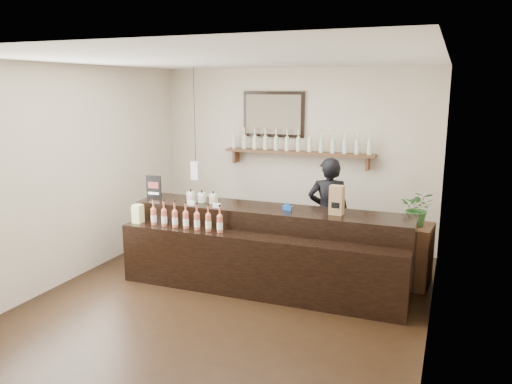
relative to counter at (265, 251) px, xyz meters
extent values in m
plane|color=black|center=(-0.23, -0.57, -0.47)|extent=(5.00, 5.00, 0.00)
plane|color=beige|center=(-0.23, 1.93, 0.93)|extent=(4.50, 0.00, 4.50)
plane|color=beige|center=(-0.23, -3.07, 0.93)|extent=(4.50, 0.00, 4.50)
plane|color=beige|center=(-2.48, -0.57, 0.93)|extent=(0.00, 5.00, 5.00)
plane|color=beige|center=(2.02, -0.57, 0.93)|extent=(0.00, 5.00, 5.00)
plane|color=white|center=(-0.23, -0.57, 2.33)|extent=(5.00, 5.00, 0.00)
cube|color=#57301E|center=(-0.13, 1.80, 1.03)|extent=(2.40, 0.25, 0.04)
cube|color=#57301E|center=(-1.21, 1.83, 0.91)|extent=(0.04, 0.20, 0.20)
cube|color=#57301E|center=(0.95, 1.83, 0.91)|extent=(0.04, 0.20, 0.20)
cube|color=black|center=(-0.58, 1.90, 1.61)|extent=(1.02, 0.04, 0.72)
cube|color=#42362B|center=(-0.58, 1.88, 1.61)|extent=(0.92, 0.01, 0.62)
cube|color=white|center=(-1.53, 1.03, 0.78)|extent=(0.12, 0.12, 0.28)
cylinder|color=black|center=(-1.53, 1.03, 1.62)|extent=(0.01, 0.01, 1.41)
cylinder|color=silver|center=(-1.23, 1.80, 1.15)|extent=(0.07, 0.07, 0.20)
cone|color=silver|center=(-1.23, 1.80, 1.28)|extent=(0.07, 0.07, 0.05)
cylinder|color=silver|center=(-1.23, 1.80, 1.34)|extent=(0.02, 0.02, 0.07)
cylinder|color=gold|center=(-1.23, 1.80, 1.39)|extent=(0.03, 0.03, 0.02)
cylinder|color=white|center=(-1.23, 1.80, 1.13)|extent=(0.07, 0.07, 0.09)
cylinder|color=silver|center=(-1.05, 1.80, 1.15)|extent=(0.07, 0.07, 0.20)
cone|color=silver|center=(-1.05, 1.80, 1.28)|extent=(0.07, 0.07, 0.05)
cylinder|color=silver|center=(-1.05, 1.80, 1.34)|extent=(0.02, 0.02, 0.07)
cylinder|color=gold|center=(-1.05, 1.80, 1.39)|extent=(0.03, 0.03, 0.02)
cylinder|color=white|center=(-1.05, 1.80, 1.13)|extent=(0.07, 0.07, 0.09)
cylinder|color=silver|center=(-0.87, 1.80, 1.15)|extent=(0.07, 0.07, 0.20)
cone|color=silver|center=(-0.87, 1.80, 1.28)|extent=(0.07, 0.07, 0.05)
cylinder|color=silver|center=(-0.87, 1.80, 1.34)|extent=(0.02, 0.02, 0.07)
cylinder|color=gold|center=(-0.87, 1.80, 1.39)|extent=(0.03, 0.03, 0.02)
cylinder|color=white|center=(-0.87, 1.80, 1.13)|extent=(0.07, 0.07, 0.09)
cylinder|color=silver|center=(-0.68, 1.80, 1.15)|extent=(0.07, 0.07, 0.20)
cone|color=silver|center=(-0.68, 1.80, 1.28)|extent=(0.07, 0.07, 0.05)
cylinder|color=silver|center=(-0.68, 1.80, 1.34)|extent=(0.02, 0.02, 0.07)
cylinder|color=gold|center=(-0.68, 1.80, 1.39)|extent=(0.03, 0.03, 0.02)
cylinder|color=white|center=(-0.68, 1.80, 1.13)|extent=(0.07, 0.07, 0.09)
cylinder|color=silver|center=(-0.50, 1.80, 1.15)|extent=(0.07, 0.07, 0.20)
cone|color=silver|center=(-0.50, 1.80, 1.28)|extent=(0.07, 0.07, 0.05)
cylinder|color=silver|center=(-0.50, 1.80, 1.34)|extent=(0.02, 0.02, 0.07)
cylinder|color=gold|center=(-0.50, 1.80, 1.39)|extent=(0.03, 0.03, 0.02)
cylinder|color=white|center=(-0.50, 1.80, 1.13)|extent=(0.07, 0.07, 0.09)
cylinder|color=silver|center=(-0.32, 1.80, 1.15)|extent=(0.07, 0.07, 0.20)
cone|color=silver|center=(-0.32, 1.80, 1.28)|extent=(0.07, 0.07, 0.05)
cylinder|color=silver|center=(-0.32, 1.80, 1.34)|extent=(0.02, 0.02, 0.07)
cylinder|color=gold|center=(-0.32, 1.80, 1.39)|extent=(0.03, 0.03, 0.02)
cylinder|color=white|center=(-0.32, 1.80, 1.13)|extent=(0.07, 0.07, 0.09)
cylinder|color=silver|center=(-0.13, 1.80, 1.15)|extent=(0.07, 0.07, 0.20)
cone|color=silver|center=(-0.13, 1.80, 1.28)|extent=(0.07, 0.07, 0.05)
cylinder|color=silver|center=(-0.13, 1.80, 1.34)|extent=(0.02, 0.02, 0.07)
cylinder|color=gold|center=(-0.13, 1.80, 1.39)|extent=(0.03, 0.03, 0.02)
cylinder|color=white|center=(-0.13, 1.80, 1.13)|extent=(0.07, 0.07, 0.09)
cylinder|color=silver|center=(0.05, 1.80, 1.15)|extent=(0.07, 0.07, 0.20)
cone|color=silver|center=(0.05, 1.80, 1.28)|extent=(0.07, 0.07, 0.05)
cylinder|color=silver|center=(0.05, 1.80, 1.34)|extent=(0.02, 0.02, 0.07)
cylinder|color=gold|center=(0.05, 1.80, 1.39)|extent=(0.03, 0.03, 0.02)
cylinder|color=white|center=(0.05, 1.80, 1.13)|extent=(0.07, 0.07, 0.09)
cylinder|color=silver|center=(0.23, 1.80, 1.15)|extent=(0.07, 0.07, 0.20)
cone|color=silver|center=(0.23, 1.80, 1.28)|extent=(0.07, 0.07, 0.05)
cylinder|color=silver|center=(0.23, 1.80, 1.34)|extent=(0.02, 0.02, 0.07)
cylinder|color=gold|center=(0.23, 1.80, 1.39)|extent=(0.03, 0.03, 0.02)
cylinder|color=white|center=(0.23, 1.80, 1.13)|extent=(0.07, 0.07, 0.09)
cylinder|color=silver|center=(0.42, 1.80, 1.15)|extent=(0.07, 0.07, 0.20)
cone|color=silver|center=(0.42, 1.80, 1.28)|extent=(0.07, 0.07, 0.05)
cylinder|color=silver|center=(0.42, 1.80, 1.34)|extent=(0.02, 0.02, 0.07)
cylinder|color=gold|center=(0.42, 1.80, 1.39)|extent=(0.03, 0.03, 0.02)
cylinder|color=white|center=(0.42, 1.80, 1.13)|extent=(0.07, 0.07, 0.09)
cylinder|color=silver|center=(0.60, 1.80, 1.15)|extent=(0.07, 0.07, 0.20)
cone|color=silver|center=(0.60, 1.80, 1.28)|extent=(0.07, 0.07, 0.05)
cylinder|color=silver|center=(0.60, 1.80, 1.34)|extent=(0.02, 0.02, 0.07)
cylinder|color=gold|center=(0.60, 1.80, 1.39)|extent=(0.03, 0.03, 0.02)
cylinder|color=white|center=(0.60, 1.80, 1.13)|extent=(0.07, 0.07, 0.09)
cylinder|color=silver|center=(0.78, 1.80, 1.15)|extent=(0.07, 0.07, 0.20)
cone|color=silver|center=(0.78, 1.80, 1.28)|extent=(0.07, 0.07, 0.05)
cylinder|color=silver|center=(0.78, 1.80, 1.34)|extent=(0.02, 0.02, 0.07)
cylinder|color=gold|center=(0.78, 1.80, 1.39)|extent=(0.03, 0.03, 0.02)
cylinder|color=white|center=(0.78, 1.80, 1.13)|extent=(0.07, 0.07, 0.09)
cylinder|color=silver|center=(0.97, 1.80, 1.15)|extent=(0.07, 0.07, 0.20)
cone|color=silver|center=(0.97, 1.80, 1.28)|extent=(0.07, 0.07, 0.05)
cylinder|color=silver|center=(0.97, 1.80, 1.34)|extent=(0.02, 0.02, 0.07)
cylinder|color=gold|center=(0.97, 1.80, 1.39)|extent=(0.03, 0.03, 0.02)
cylinder|color=white|center=(0.97, 1.80, 1.13)|extent=(0.07, 0.07, 0.09)
cube|color=black|center=(0.01, 0.13, 0.03)|extent=(3.60, 0.68, 1.00)
cube|color=black|center=(0.01, -0.34, -0.09)|extent=(3.59, 0.36, 0.76)
cube|color=white|center=(-1.00, -0.10, 0.56)|extent=(0.10, 0.04, 0.05)
cube|color=white|center=(-0.63, -0.10, 0.56)|extent=(0.10, 0.04, 0.05)
cube|color=#D7D985|center=(-1.66, -0.34, 0.35)|extent=(0.12, 0.12, 0.12)
cube|color=#D7D985|center=(-1.66, -0.34, 0.47)|extent=(0.12, 0.12, 0.12)
cube|color=silver|center=(-1.10, 0.08, 0.60)|extent=(0.08, 0.08, 0.13)
cube|color=#D3A4A4|center=(-1.10, 0.03, 0.60)|extent=(0.07, 0.00, 0.06)
cylinder|color=black|center=(-1.10, 0.08, 0.68)|extent=(0.02, 0.02, 0.03)
cube|color=silver|center=(-0.93, 0.08, 0.60)|extent=(0.08, 0.08, 0.13)
cube|color=#D3A4A4|center=(-0.93, 0.03, 0.60)|extent=(0.07, 0.00, 0.06)
cylinder|color=black|center=(-0.93, 0.08, 0.68)|extent=(0.02, 0.02, 0.03)
cube|color=silver|center=(-0.76, 0.08, 0.60)|extent=(0.08, 0.08, 0.13)
cube|color=#D3A4A4|center=(-0.76, 0.03, 0.60)|extent=(0.07, 0.00, 0.06)
cylinder|color=black|center=(-0.76, 0.08, 0.68)|extent=(0.02, 0.02, 0.03)
cylinder|color=#B4583C|center=(-1.42, -0.34, 0.39)|extent=(0.07, 0.07, 0.20)
cone|color=#B4583C|center=(-1.42, -0.34, 0.52)|extent=(0.07, 0.07, 0.05)
cylinder|color=#B4583C|center=(-1.42, -0.34, 0.58)|extent=(0.02, 0.02, 0.07)
cylinder|color=black|center=(-1.42, -0.34, 0.63)|extent=(0.03, 0.03, 0.02)
cylinder|color=white|center=(-1.42, -0.34, 0.37)|extent=(0.07, 0.07, 0.09)
cylinder|color=#B4583C|center=(-1.26, -0.34, 0.39)|extent=(0.07, 0.07, 0.20)
cone|color=#B4583C|center=(-1.26, -0.34, 0.52)|extent=(0.07, 0.07, 0.05)
cylinder|color=#B4583C|center=(-1.26, -0.34, 0.58)|extent=(0.02, 0.02, 0.07)
cylinder|color=black|center=(-1.26, -0.34, 0.63)|extent=(0.03, 0.03, 0.02)
cylinder|color=white|center=(-1.26, -0.34, 0.37)|extent=(0.07, 0.07, 0.09)
cylinder|color=#B4583C|center=(-1.10, -0.34, 0.39)|extent=(0.07, 0.07, 0.20)
cone|color=#B4583C|center=(-1.10, -0.34, 0.52)|extent=(0.07, 0.07, 0.05)
cylinder|color=#B4583C|center=(-1.10, -0.34, 0.58)|extent=(0.02, 0.02, 0.07)
cylinder|color=black|center=(-1.10, -0.34, 0.63)|extent=(0.03, 0.03, 0.02)
cylinder|color=white|center=(-1.10, -0.34, 0.37)|extent=(0.07, 0.07, 0.09)
cylinder|color=#B4583C|center=(-0.94, -0.34, 0.39)|extent=(0.07, 0.07, 0.20)
cone|color=#B4583C|center=(-0.94, -0.34, 0.52)|extent=(0.07, 0.07, 0.05)
cylinder|color=#B4583C|center=(-0.94, -0.34, 0.58)|extent=(0.02, 0.02, 0.07)
cylinder|color=black|center=(-0.94, -0.34, 0.63)|extent=(0.03, 0.03, 0.02)
cylinder|color=white|center=(-0.94, -0.34, 0.37)|extent=(0.07, 0.07, 0.09)
cylinder|color=#B4583C|center=(-0.78, -0.34, 0.39)|extent=(0.07, 0.07, 0.20)
cone|color=#B4583C|center=(-0.78, -0.34, 0.52)|extent=(0.07, 0.07, 0.05)
cylinder|color=#B4583C|center=(-0.78, -0.34, 0.58)|extent=(0.02, 0.02, 0.07)
cylinder|color=black|center=(-0.78, -0.34, 0.63)|extent=(0.03, 0.03, 0.02)
cylinder|color=white|center=(-0.78, -0.34, 0.37)|extent=(0.07, 0.07, 0.09)
cylinder|color=#B4583C|center=(-0.63, -0.34, 0.39)|extent=(0.07, 0.07, 0.20)
cone|color=#B4583C|center=(-0.63, -0.34, 0.52)|extent=(0.07, 0.07, 0.05)
cylinder|color=#B4583C|center=(-0.63, -0.34, 0.58)|extent=(0.02, 0.02, 0.07)
cylinder|color=black|center=(-0.63, -0.34, 0.63)|extent=(0.03, 0.03, 0.02)
cylinder|color=white|center=(-0.63, -0.34, 0.37)|extent=(0.07, 0.07, 0.09)
cylinder|color=#B4583C|center=(-0.47, -0.34, 0.39)|extent=(0.07, 0.07, 0.20)
cone|color=#B4583C|center=(-0.47, -0.34, 0.52)|extent=(0.07, 0.07, 0.05)
cylinder|color=#B4583C|center=(-0.47, -0.34, 0.58)|extent=(0.02, 0.02, 0.07)
cylinder|color=black|center=(-0.47, -0.34, 0.63)|extent=(0.03, 0.03, 0.02)
cylinder|color=white|center=(-0.47, -0.34, 0.37)|extent=(0.07, 0.07, 0.09)
cube|color=black|center=(-1.68, 0.08, 0.69)|extent=(0.22, 0.04, 0.31)
cube|color=brown|center=(-1.68, 0.07, 0.71)|extent=(0.16, 0.02, 0.09)
cube|color=white|center=(-1.68, 0.07, 0.60)|extent=(0.16, 0.02, 0.04)
cube|color=brown|center=(0.87, 0.12, 0.71)|extent=(0.17, 0.13, 0.35)
cube|color=black|center=(0.87, 0.06, 0.66)|extent=(0.10, 0.01, 0.07)
cube|color=#1850AD|center=(0.25, 0.10, 0.56)|extent=(0.12, 0.05, 0.05)
cylinder|color=#1850AD|center=(0.25, 0.10, 0.60)|extent=(0.06, 0.03, 0.06)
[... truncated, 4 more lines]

